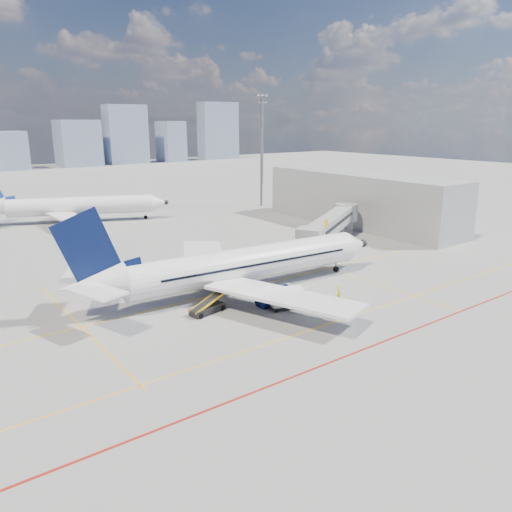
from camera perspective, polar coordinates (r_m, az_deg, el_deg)
The scene contains 12 objects.
ground at distance 54.85m, azimuth 3.76°, elevation -5.83°, with size 420.00×420.00×0.00m, color gray.
apron_markings at distance 51.78m, azimuth 6.08°, elevation -7.19°, with size 90.00×35.12×0.01m.
jet_bridge at distance 81.22m, azimuth 8.77°, elevation 3.72°, with size 23.55×15.78×6.30m.
terminal_block at distance 98.97m, azimuth 11.81°, elevation 6.37°, with size 10.00×42.00×10.00m.
floodlight_mast_ne at distance 118.06m, azimuth 0.63°, elevation 12.25°, with size 3.20×0.61×25.45m.
floodlight_mast_far at distance 162.22m, azimuth 0.75°, elevation 13.06°, with size 3.20×0.61×25.45m.
main_aircraft at distance 58.43m, azimuth -2.23°, elevation -1.15°, with size 40.78×35.50×11.90m.
second_aircraft at distance 105.99m, azimuth -20.17°, elevation 5.35°, with size 35.27×29.84×10.87m.
baggage_tug at distance 54.22m, azimuth 8.02°, elevation -5.43°, with size 2.37×1.93×1.45m.
cargo_dolly at distance 54.11m, azimuth 3.55°, elevation -4.76°, with size 4.34×2.80×2.20m.
belt_loader at distance 53.19m, azimuth -5.46°, elevation -5.85°, with size 5.88×2.39×2.36m.
ramp_worker at distance 57.57m, azimuth 9.44°, elevation -4.15°, with size 0.57×0.37×1.55m, color yellow.
Camera 1 is at (-33.34, -38.87, 19.65)m, focal length 35.00 mm.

